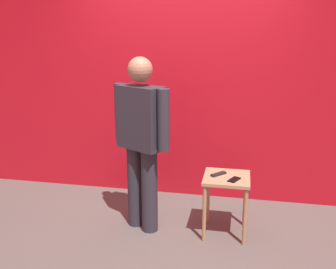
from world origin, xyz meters
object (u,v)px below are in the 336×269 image
standing_person (141,136)px  tv_remote (218,174)px  cell_phone (234,180)px  side_table (226,188)px

standing_person → tv_remote: standing_person is taller
tv_remote → cell_phone: bearing=9.3°
standing_person → cell_phone: bearing=-2.3°
standing_person → cell_phone: 0.95m
standing_person → side_table: (0.81, 0.04, -0.47)m
standing_person → side_table: bearing=3.0°
tv_remote → standing_person: bearing=-131.9°
standing_person → cell_phone: standing_person is taller
cell_phone → side_table: bearing=157.5°
cell_phone → tv_remote: bearing=172.2°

